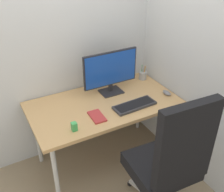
% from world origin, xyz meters
% --- Properties ---
extents(ground_plane, '(8.00, 8.00, 0.00)m').
position_xyz_m(ground_plane, '(0.00, 0.00, 0.00)').
color(ground_plane, gray).
extents(wall_back, '(3.07, 0.04, 2.80)m').
position_xyz_m(wall_back, '(0.00, 0.41, 1.40)').
color(wall_back, silver).
rests_on(wall_back, ground_plane).
extents(wall_side_right, '(0.04, 2.44, 2.80)m').
position_xyz_m(wall_side_right, '(0.73, -0.24, 1.40)').
color(wall_side_right, silver).
rests_on(wall_side_right, ground_plane).
extents(desk, '(1.39, 0.76, 0.71)m').
position_xyz_m(desk, '(0.00, 0.00, 0.65)').
color(desk, tan).
rests_on(desk, ground_plane).
extents(office_chair, '(0.64, 0.65, 1.21)m').
position_xyz_m(office_chair, '(0.12, -0.84, 0.63)').
color(office_chair, black).
rests_on(office_chair, ground_plane).
extents(monitor, '(0.56, 0.17, 0.43)m').
position_xyz_m(monitor, '(0.15, 0.15, 0.94)').
color(monitor, black).
rests_on(monitor, desk).
extents(keyboard, '(0.41, 0.17, 0.03)m').
position_xyz_m(keyboard, '(0.22, -0.19, 0.72)').
color(keyboard, '#333338').
rests_on(keyboard, desk).
extents(mouse, '(0.06, 0.10, 0.04)m').
position_xyz_m(mouse, '(0.62, -0.16, 0.73)').
color(mouse, slate).
rests_on(mouse, desk).
extents(pen_holder, '(0.08, 0.08, 0.16)m').
position_xyz_m(pen_holder, '(0.60, 0.23, 0.75)').
color(pen_holder, '#9EA0A5').
rests_on(pen_holder, desk).
extents(notebook, '(0.11, 0.20, 0.02)m').
position_xyz_m(notebook, '(-0.16, -0.18, 0.72)').
color(notebook, '#B23333').
rests_on(notebook, desk).
extents(desk_clamp_accessory, '(0.04, 0.04, 0.07)m').
position_xyz_m(desk_clamp_accessory, '(-0.40, -0.26, 0.75)').
color(desk_clamp_accessory, '#3FAD59').
rests_on(desk_clamp_accessory, desk).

